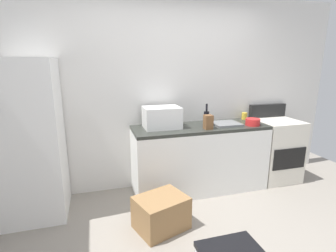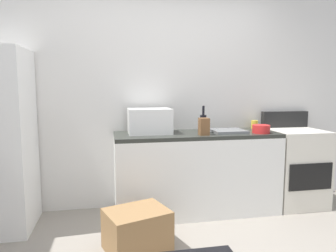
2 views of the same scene
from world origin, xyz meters
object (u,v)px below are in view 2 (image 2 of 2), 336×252
at_px(mixing_bowl, 261,129).
at_px(knife_block, 204,127).
at_px(microwave, 150,121).
at_px(cardboard_box_large, 137,230).
at_px(wine_bottle, 203,123).
at_px(stove_oven, 294,166).
at_px(coffee_mug, 255,125).

bearing_deg(mixing_bowl, knife_block, -178.48).
distance_m(microwave, cardboard_box_large, 1.18).
distance_m(wine_bottle, cardboard_box_large, 1.34).
height_order(stove_oven, microwave, microwave).
distance_m(microwave, coffee_mug, 1.32).
distance_m(microwave, mixing_bowl, 1.22).
height_order(microwave, wine_bottle, wine_bottle).
height_order(microwave, mixing_bowl, microwave).
bearing_deg(knife_block, stove_oven, 8.55).
bearing_deg(stove_oven, mixing_bowl, -163.13).
xyz_separation_m(stove_oven, coffee_mug, (-0.43, 0.20, 0.48)).
relative_size(wine_bottle, cardboard_box_large, 0.59).
xyz_separation_m(coffee_mug, cardboard_box_large, (-1.52, -0.93, -0.77)).
relative_size(coffee_mug, knife_block, 0.56).
bearing_deg(mixing_bowl, cardboard_box_large, -158.39).
bearing_deg(coffee_mug, stove_oven, -25.20).
relative_size(coffee_mug, mixing_bowl, 0.53).
relative_size(stove_oven, microwave, 2.39).
height_order(stove_oven, coffee_mug, stove_oven).
bearing_deg(cardboard_box_large, knife_block, 35.61).
xyz_separation_m(wine_bottle, knife_block, (-0.03, -0.14, -0.02)).
xyz_separation_m(stove_oven, wine_bottle, (-1.16, -0.04, 0.54)).
relative_size(stove_oven, wine_bottle, 3.67).
bearing_deg(wine_bottle, stove_oven, 2.14).
bearing_deg(cardboard_box_large, coffee_mug, 31.32).
bearing_deg(wine_bottle, microwave, 170.50).
relative_size(microwave, knife_block, 2.56).
height_order(wine_bottle, knife_block, wine_bottle).
bearing_deg(cardboard_box_large, microwave, 74.34).
distance_m(stove_oven, wine_bottle, 1.28).
relative_size(mixing_bowl, cardboard_box_large, 0.37).
distance_m(mixing_bowl, cardboard_box_large, 1.71).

